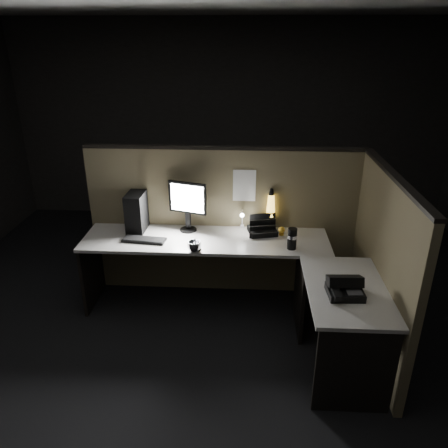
# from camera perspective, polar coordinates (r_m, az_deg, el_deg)

# --- Properties ---
(floor) EXTENTS (6.00, 6.00, 0.00)m
(floor) POSITION_cam_1_polar(r_m,az_deg,el_deg) (3.96, -0.86, -15.36)
(floor) COLOR black
(floor) RESTS_ON ground
(room_shell) EXTENTS (6.00, 6.00, 6.00)m
(room_shell) POSITION_cam_1_polar(r_m,az_deg,el_deg) (3.20, -1.03, 7.79)
(room_shell) COLOR silver
(room_shell) RESTS_ON ground
(partition_back) EXTENTS (2.66, 0.06, 1.50)m
(partition_back) POSITION_cam_1_polar(r_m,az_deg,el_deg) (4.37, -0.07, 0.14)
(partition_back) COLOR brown
(partition_back) RESTS_ON ground
(partition_right) EXTENTS (0.06, 1.66, 1.50)m
(partition_right) POSITION_cam_1_polar(r_m,az_deg,el_deg) (3.78, 19.81, -5.35)
(partition_right) COLOR brown
(partition_right) RESTS_ON ground
(desk) EXTENTS (2.60, 1.60, 0.73)m
(desk) POSITION_cam_1_polar(r_m,az_deg,el_deg) (3.83, 2.05, -6.30)
(desk) COLOR beige
(desk) RESTS_ON ground
(pc_tower) EXTENTS (0.17, 0.36, 0.38)m
(pc_tower) POSITION_cam_1_polar(r_m,az_deg,el_deg) (4.31, -11.22, 1.74)
(pc_tower) COLOR black
(pc_tower) RESTS_ON desk
(monitor) EXTENTS (0.37, 0.17, 0.49)m
(monitor) POSITION_cam_1_polar(r_m,az_deg,el_deg) (4.17, -4.79, 2.92)
(monitor) COLOR black
(monitor) RESTS_ON desk
(keyboard) EXTENTS (0.41, 0.18, 0.02)m
(keyboard) POSITION_cam_1_polar(r_m,az_deg,el_deg) (4.10, -10.38, -2.07)
(keyboard) COLOR black
(keyboard) RESTS_ON desk
(mouse) EXTENTS (0.08, 0.06, 0.03)m
(mouse) POSITION_cam_1_polar(r_m,az_deg,el_deg) (3.86, -3.54, -3.35)
(mouse) COLOR black
(mouse) RESTS_ON desk
(clip_lamp) EXTENTS (0.04, 0.16, 0.20)m
(clip_lamp) POSITION_cam_1_polar(r_m,az_deg,el_deg) (4.22, 2.38, 0.68)
(clip_lamp) COLOR silver
(clip_lamp) RESTS_ON desk
(organizer) EXTENTS (0.30, 0.27, 0.19)m
(organizer) POSITION_cam_1_polar(r_m,az_deg,el_deg) (4.20, 5.03, -0.60)
(organizer) COLOR black
(organizer) RESTS_ON desk
(lava_lamp) EXTENTS (0.11, 0.11, 0.41)m
(lava_lamp) POSITION_cam_1_polar(r_m,az_deg,el_deg) (4.27, 6.10, 1.57)
(lava_lamp) COLOR black
(lava_lamp) RESTS_ON desk
(travel_mug) EXTENTS (0.09, 0.09, 0.19)m
(travel_mug) POSITION_cam_1_polar(r_m,az_deg,el_deg) (3.91, 8.88, -1.91)
(travel_mug) COLOR black
(travel_mug) RESTS_ON desk
(steel_mug) EXTENTS (0.14, 0.14, 0.09)m
(steel_mug) POSITION_cam_1_polar(r_m,az_deg,el_deg) (3.84, -3.90, -2.93)
(steel_mug) COLOR #B3B3BA
(steel_mug) RESTS_ON desk
(figurine) EXTENTS (0.06, 0.06, 0.06)m
(figurine) POSITION_cam_1_polar(r_m,az_deg,el_deg) (4.17, 7.54, -0.77)
(figurine) COLOR yellow
(figurine) RESTS_ON desk
(pinned_paper) EXTENTS (0.22, 0.00, 0.31)m
(pinned_paper) POSITION_cam_1_polar(r_m,az_deg,el_deg) (4.18, 2.68, 5.03)
(pinned_paper) COLOR white
(pinned_paper) RESTS_ON partition_back
(desk_phone) EXTENTS (0.26, 0.28, 0.15)m
(desk_phone) POSITION_cam_1_polar(r_m,az_deg,el_deg) (3.34, 15.44, -7.99)
(desk_phone) COLOR black
(desk_phone) RESTS_ON desk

